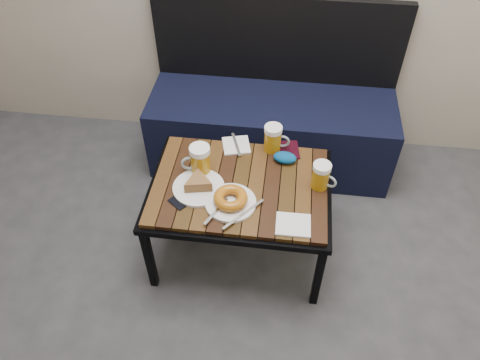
# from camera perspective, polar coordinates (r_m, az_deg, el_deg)

# --- Properties ---
(bench) EXTENTS (1.40, 0.50, 0.95)m
(bench) POSITION_cam_1_polar(r_m,az_deg,el_deg) (2.80, 3.83, 6.95)
(bench) COLOR black
(bench) RESTS_ON ground
(cafe_table) EXTENTS (0.84, 0.62, 0.47)m
(cafe_table) POSITION_cam_1_polar(r_m,az_deg,el_deg) (2.18, -0.00, -1.32)
(cafe_table) COLOR black
(cafe_table) RESTS_ON ground
(beer_mug_left) EXTENTS (0.15, 0.11, 0.15)m
(beer_mug_left) POSITION_cam_1_polar(r_m,az_deg,el_deg) (2.16, -4.94, 2.44)
(beer_mug_left) COLOR #AB740D
(beer_mug_left) RESTS_ON cafe_table
(beer_mug_centre) EXTENTS (0.13, 0.09, 0.14)m
(beer_mug_centre) POSITION_cam_1_polar(r_m,az_deg,el_deg) (2.28, 4.09, 5.10)
(beer_mug_centre) COLOR #AB740D
(beer_mug_centre) RESTS_ON cafe_table
(beer_mug_right) EXTENTS (0.13, 0.10, 0.13)m
(beer_mug_right) POSITION_cam_1_polar(r_m,az_deg,el_deg) (2.12, 9.88, 0.51)
(beer_mug_right) COLOR #AB740D
(beer_mug_right) RESTS_ON cafe_table
(plate_pie) EXTENTS (0.24, 0.24, 0.07)m
(plate_pie) POSITION_cam_1_polar(r_m,az_deg,el_deg) (2.11, -5.09, -0.60)
(plate_pie) COLOR white
(plate_pie) RESTS_ON cafe_table
(plate_bagel) EXTENTS (0.26, 0.27, 0.06)m
(plate_bagel) POSITION_cam_1_polar(r_m,az_deg,el_deg) (2.04, -1.16, -2.47)
(plate_bagel) COLOR white
(plate_bagel) RESTS_ON cafe_table
(napkin_left) EXTENTS (0.16, 0.17, 0.01)m
(napkin_left) POSITION_cam_1_polar(r_m,az_deg,el_deg) (2.33, -0.46, 4.26)
(napkin_left) COLOR white
(napkin_left) RESTS_ON cafe_table
(napkin_right) EXTENTS (0.15, 0.13, 0.01)m
(napkin_right) POSITION_cam_1_polar(r_m,az_deg,el_deg) (2.00, 6.51, -5.44)
(napkin_right) COLOR white
(napkin_right) RESTS_ON cafe_table
(passport_navy) EXTENTS (0.14, 0.14, 0.01)m
(passport_navy) POSITION_cam_1_polar(r_m,az_deg,el_deg) (2.10, -6.87, -2.27)
(passport_navy) COLOR black
(passport_navy) RESTS_ON cafe_table
(passport_burgundy) EXTENTS (0.12, 0.15, 0.01)m
(passport_burgundy) POSITION_cam_1_polar(r_m,az_deg,el_deg) (2.32, 5.99, 3.67)
(passport_burgundy) COLOR black
(passport_burgundy) RESTS_ON cafe_table
(knit_pouch) EXTENTS (0.12, 0.08, 0.05)m
(knit_pouch) POSITION_cam_1_polar(r_m,az_deg,el_deg) (2.25, 5.49, 2.74)
(knit_pouch) COLOR navy
(knit_pouch) RESTS_ON cafe_table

